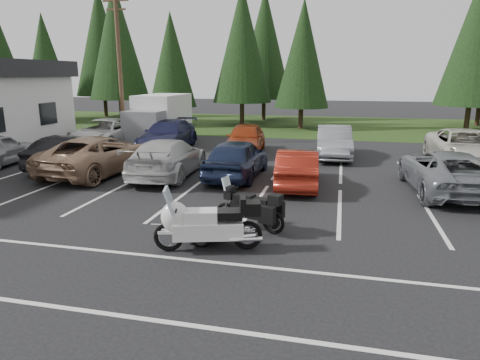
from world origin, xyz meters
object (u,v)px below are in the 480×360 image
box_truck (157,119)px  car_far_3 (334,142)px  car_near_5 (297,168)px  car_far_1 (168,135)px  car_near_1 (72,152)px  car_far_0 (105,133)px  touring_motorcycle (208,219)px  utility_pole (120,65)px  adventure_motorcycle (249,205)px  car_near_2 (99,155)px  car_far_2 (245,138)px  cargo_trailer (204,228)px  car_near_4 (237,158)px  car_near_3 (168,158)px  car_near_6 (446,171)px  car_far_4 (465,147)px

box_truck → car_far_3: box_truck is taller
car_near_5 → car_far_1: (-7.96, 6.54, 0.10)m
car_near_1 → car_far_1: 6.16m
car_far_0 → touring_motorcycle: 16.62m
utility_pole → car_far_3: (12.79, -1.94, -3.91)m
car_far_1 → adventure_motorcycle: (7.17, -11.55, -0.10)m
car_far_3 → touring_motorcycle: (-2.66, -12.93, 0.01)m
car_near_2 → utility_pole: bearing=-62.7°
utility_pole → car_near_5: (11.58, -8.21, -3.99)m
box_truck → touring_motorcycle: (8.14, -15.36, -0.65)m
box_truck → car_far_3: (10.79, -2.44, -0.66)m
car_far_2 → car_near_2: bearing=-134.8°
box_truck → cargo_trailer: box_truck is taller
car_near_4 → cargo_trailer: 6.97m
car_near_1 → touring_motorcycle: 11.50m
cargo_trailer → car_near_2: bearing=130.0°
car_near_3 → car_far_1: bearing=-70.7°
car_near_4 → car_near_6: (7.84, -0.44, -0.05)m
car_far_1 → cargo_trailer: bearing=-67.0°
car_far_3 → adventure_motorcycle: size_ratio=2.06×
car_near_3 → car_far_2: size_ratio=1.15×
car_far_0 → car_far_1: size_ratio=1.06×
car_near_2 → cargo_trailer: size_ratio=3.83×
car_far_2 → adventure_motorcycle: car_far_2 is taller
box_truck → car_near_1: box_truck is taller
box_truck → car_near_1: size_ratio=1.23×
car_near_1 → touring_motorcycle: size_ratio=1.57×
car_near_6 → car_far_3: 7.17m
car_near_4 → car_near_5: bearing=163.5°
utility_pole → car_near_4: 12.29m
box_truck → car_far_2: bearing=-20.9°
car_near_2 → car_near_6: car_near_2 is taller
car_far_3 → car_near_5: bearing=-104.1°
car_far_1 → adventure_motorcycle: bearing=-61.5°
car_near_3 → cargo_trailer: bearing=116.1°
car_far_3 → adventure_motorcycle: (-2.01, -11.29, -0.08)m
car_near_1 → car_near_3: 4.80m
car_near_1 → car_far_1: car_far_1 is taller
box_truck → car_near_5: size_ratio=1.30×
car_near_4 → car_near_1: bearing=1.4°
car_near_1 → car_near_3: size_ratio=0.84×
car_near_4 → adventure_motorcycle: size_ratio=2.04×
car_near_4 → car_far_3: bearing=-123.4°
cargo_trailer → adventure_motorcycle: size_ratio=0.65×
box_truck → car_far_3: bearing=-12.7°
utility_pole → car_near_3: utility_pole is taller
touring_motorcycle → adventure_motorcycle: bearing=51.8°
car_far_3 → cargo_trailer: bearing=-106.6°
utility_pole → car_far_4: bearing=-7.1°
touring_motorcycle → car_near_2: bearing=119.1°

